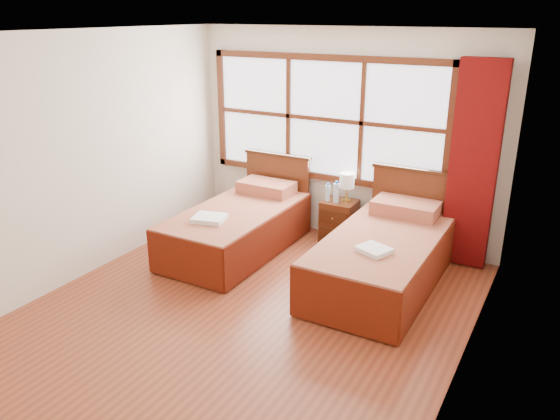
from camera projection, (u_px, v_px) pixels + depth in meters
The scene contains 15 objects.
floor at pixel (248, 310), 5.36m from camera, with size 4.50×4.50×0.00m, color brown.
ceiling at pixel (242, 32), 4.46m from camera, with size 4.50×4.50×0.00m, color white.
wall_back at pixel (343, 136), 6.75m from camera, with size 4.00×4.00×0.00m, color silver.
wall_left at pixel (88, 156), 5.83m from camera, with size 4.50×4.50×0.00m, color silver.
wall_right at pixel (475, 224), 3.99m from camera, with size 4.50×4.50×0.00m, color silver.
window at pixel (324, 119), 6.77m from camera, with size 3.16×0.06×1.56m.
curtain at pixel (473, 166), 5.95m from camera, with size 0.50×0.16×2.30m, color #650A0A.
bed_left at pixel (239, 226), 6.64m from camera, with size 1.03×2.05×1.00m.
bed_right at pixel (384, 256), 5.79m from camera, with size 1.08×2.10×1.05m.
nightstand at pixel (339, 222), 6.86m from camera, with size 0.41×0.41×0.54m.
towels_left at pixel (209, 218), 6.16m from camera, with size 0.42×0.39×0.05m.
towels_right at pixel (374, 250), 5.29m from camera, with size 0.37×0.35×0.05m.
lamp at pixel (347, 181), 6.69m from camera, with size 0.18×0.18×0.36m.
bottle_near at pixel (328, 193), 6.75m from camera, with size 0.06×0.06×0.23m.
bottle_far at pixel (336, 193), 6.69m from camera, with size 0.07×0.07×0.27m.
Camera 1 is at (2.57, -3.94, 2.77)m, focal length 35.00 mm.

